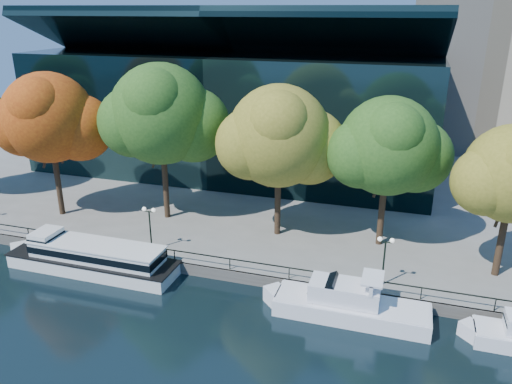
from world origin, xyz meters
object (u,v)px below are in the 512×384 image
(tour_boat, at_px, (88,256))
(lamp_2, at_px, (385,250))
(tree_3, at_px, (281,138))
(tree_1, at_px, (50,120))
(cruiser_near, at_px, (345,303))
(tree_4, at_px, (390,148))
(tree_2, at_px, (162,116))
(lamp_1, at_px, (149,219))

(tour_boat, distance_m, lamp_2, 24.59)
(tour_boat, distance_m, tree_3, 19.48)
(tree_1, bearing_deg, tree_3, 5.04)
(cruiser_near, xyz_separation_m, lamp_2, (2.36, 3.64, 2.87))
(tree_4, xyz_separation_m, lamp_2, (0.60, -7.21, -6.02))
(tree_2, xyz_separation_m, tree_3, (11.80, -0.50, -1.14))
(cruiser_near, distance_m, tree_3, 15.70)
(tour_boat, xyz_separation_m, cruiser_near, (21.86, -0.36, -0.22))
(tree_2, distance_m, lamp_1, 10.43)
(tour_boat, xyz_separation_m, tree_3, (14.23, 9.81, 8.99))
(lamp_2, bearing_deg, cruiser_near, -122.99)
(tree_2, bearing_deg, tree_3, -2.45)
(tree_2, distance_m, tree_4, 21.25)
(cruiser_near, bearing_deg, tour_boat, 179.04)
(tree_3, bearing_deg, tour_boat, -145.41)
(tree_4, xyz_separation_m, lamp_1, (-19.35, -7.21, -6.02))
(cruiser_near, height_order, lamp_2, lamp_2)
(tree_3, bearing_deg, tree_4, 4.11)
(tree_2, bearing_deg, tour_boat, -103.24)
(cruiser_near, distance_m, lamp_2, 5.20)
(tree_2, relative_size, tree_3, 1.10)
(tree_2, xyz_separation_m, lamp_2, (21.80, -7.04, -7.47))
(tree_1, xyz_separation_m, tree_3, (22.69, 2.00, -0.62))
(tree_1, height_order, tree_2, tree_2)
(tree_3, bearing_deg, lamp_1, -146.69)
(tree_1, distance_m, lamp_2, 33.73)
(tree_3, xyz_separation_m, tree_4, (9.40, 0.68, -0.31))
(tour_boat, xyz_separation_m, lamp_2, (24.22, 3.27, 2.65))
(tree_1, relative_size, lamp_2, 3.61)
(cruiser_near, relative_size, lamp_1, 3.05)
(tree_2, relative_size, tree_4, 1.16)
(tour_boat, bearing_deg, lamp_1, 37.41)
(cruiser_near, xyz_separation_m, lamp_1, (-17.59, 3.64, 2.87))
(tour_boat, distance_m, cruiser_near, 21.87)
(cruiser_near, relative_size, lamp_2, 3.05)
(tree_2, bearing_deg, lamp_2, -17.90)
(tree_3, height_order, lamp_1, tree_3)
(tree_1, height_order, lamp_2, tree_1)
(cruiser_near, xyz_separation_m, tree_1, (-30.33, 8.17, 9.83))
(tree_2, height_order, tree_3, tree_2)
(tree_4, distance_m, lamp_2, 9.42)
(tree_1, xyz_separation_m, tree_4, (32.09, 2.68, -0.93))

